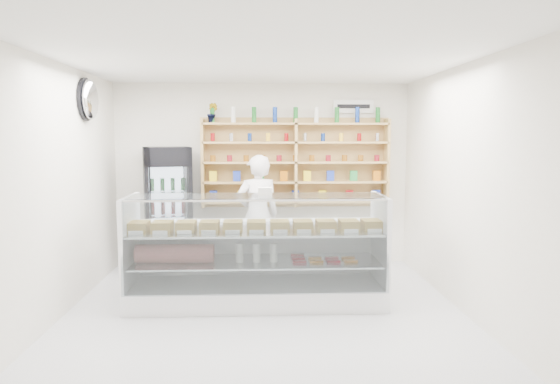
{
  "coord_description": "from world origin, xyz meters",
  "views": [
    {
      "loc": [
        -0.07,
        -5.23,
        1.98
      ],
      "look_at": [
        0.2,
        0.9,
        1.3
      ],
      "focal_mm": 32.0,
      "sensor_mm": 36.0,
      "label": 1
    }
  ],
  "objects": [
    {
      "name": "security_mirror",
      "position": [
        -2.17,
        1.2,
        2.45
      ],
      "size": [
        0.15,
        0.5,
        0.5
      ],
      "primitive_type": "ellipsoid",
      "color": "silver",
      "rests_on": "left_wall"
    },
    {
      "name": "potted_plant",
      "position": [
        -0.75,
        2.34,
        2.34
      ],
      "size": [
        0.19,
        0.17,
        0.29
      ],
      "primitive_type": "imported",
      "rotation": [
        0.0,
        0.0,
        -0.31
      ],
      "color": "#1E6626",
      "rests_on": "wall_shelving"
    },
    {
      "name": "wall_sign",
      "position": [
        1.4,
        2.47,
        2.45
      ],
      "size": [
        0.62,
        0.03,
        0.2
      ],
      "primitive_type": "cube",
      "color": "white",
      "rests_on": "back_wall"
    },
    {
      "name": "drinks_cooler",
      "position": [
        -1.41,
        2.13,
        0.92
      ],
      "size": [
        0.8,
        0.79,
        1.84
      ],
      "rotation": [
        0.0,
        0.0,
        0.25
      ],
      "color": "black",
      "rests_on": "floor"
    },
    {
      "name": "display_counter",
      "position": [
        -0.09,
        0.59,
        0.36
      ],
      "size": [
        3.0,
        0.9,
        1.31
      ],
      "color": "white",
      "rests_on": "floor"
    },
    {
      "name": "shop_worker",
      "position": [
        -0.08,
        1.88,
        0.87
      ],
      "size": [
        0.71,
        0.55,
        1.73
      ],
      "primitive_type": "imported",
      "rotation": [
        0.0,
        0.0,
        3.38
      ],
      "color": "white",
      "rests_on": "floor"
    },
    {
      "name": "wall_shelving",
      "position": [
        0.5,
        2.34,
        1.59
      ],
      "size": [
        2.84,
        0.28,
        1.33
      ],
      "color": "tan",
      "rests_on": "back_wall"
    },
    {
      "name": "room",
      "position": [
        0.0,
        0.0,
        1.4
      ],
      "size": [
        5.0,
        5.0,
        5.0
      ],
      "color": "silver",
      "rests_on": "ground"
    }
  ]
}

